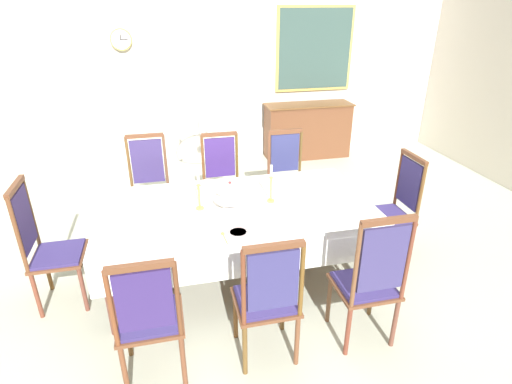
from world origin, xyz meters
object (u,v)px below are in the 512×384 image
Objects in this scene: chair_north_b at (222,181)px; chair_head_east at (394,207)px; chair_north_c at (287,176)px; candlestick_west at (199,195)px; dining_table at (236,212)px; candlestick_east at (271,187)px; chair_south_a at (149,317)px; soup_tureen at (230,194)px; chair_south_b at (268,298)px; mounted_clock at (121,40)px; framed_painting at (315,49)px; chair_head_west at (47,245)px; bowl_near_right at (208,183)px; bowl_near_left at (238,233)px; chair_north_a at (150,187)px; sideboard at (307,131)px; spoon_primary at (223,235)px; chair_south_c at (370,279)px; spoon_secondary at (198,184)px.

chair_north_b is 1.00× the size of chair_head_east.
candlestick_west reaches higher than chair_north_c.
candlestick_east reaches higher than dining_table.
soup_tureen is (0.73, 1.02, 0.34)m from chair_south_a.
candlestick_east is (-1.28, 0.00, 0.35)m from chair_head_east.
mounted_clock is (-1.07, 4.33, 1.38)m from chair_south_b.
framed_painting is at bearing 55.87° from candlestick_west.
chair_head_west reaches higher than chair_head_east.
candlestick_east is at bearing 0.00° from soup_tureen.
chair_head_east is 7.74× the size of bowl_near_right.
chair_north_c reaches higher than soup_tureen.
dining_table is at bearing 81.29° from bowl_near_left.
chair_north_a is 0.79× the size of sideboard.
chair_head_east reaches higher than dining_table.
spoon_primary is (-0.01, -1.01, -0.01)m from bowl_near_right.
chair_south_c is at bearing 76.49° from sideboard.
bowl_near_left is 0.12m from spoon_primary.
chair_south_c is 2.05m from chair_north_c.
chair_head_east is 4.45m from mounted_clock.
bowl_near_right reaches higher than spoon_primary.
framed_painting is at bearing -119.50° from sideboard.
framed_painting is at bearing 133.21° from chair_head_west.
chair_north_c is (0.77, 2.05, 0.01)m from chair_south_b.
bowl_near_left is at bearing 35.93° from chair_south_a.
chair_south_b is at bearing -0.09° from chair_south_a.
spoon_primary is (0.58, 0.53, 0.23)m from chair_south_a.
chair_north_b is at bearing 110.57° from chair_south_c.
chair_north_a is 0.72m from spoon_secondary.
chair_north_c is (1.58, 2.05, 0.01)m from chair_south_a.
chair_north_a is at bearing 125.18° from soup_tureen.
bowl_near_left is at bearing 86.01° from chair_north_b.
chair_head_east is at bearing 17.15° from bowl_near_left.
bowl_near_right is 3.14m from mounted_clock.
chair_south_b is 0.98× the size of chair_north_c.
bowl_near_left is (-1.68, -0.52, 0.23)m from chair_head_east.
chair_north_a is at bearing 127.43° from chair_south_c.
dining_table is at bearing 127.85° from chair_south_c.
chair_north_a is at bearing 111.39° from chair_south_b.
chair_south_b is 3.08× the size of candlestick_west.
bowl_near_left is at bearing 60.33° from chair_north_c.
dining_table is at bearing -0.00° from candlestick_west.
chair_south_a is 0.98× the size of chair_south_b.
dining_table is 7.86× the size of mounted_clock.
bowl_near_left is at bearing -84.14° from bowl_near_right.
chair_north_b is at bearing -129.67° from framed_painting.
chair_south_a reaches higher than sideboard.
candlestick_east is (0.64, 0.00, 0.00)m from candlestick_west.
spoon_secondary is at bearing 90.59° from spoon_primary.
chair_north_c is at bearing 69.37° from chair_south_b.
chair_north_c is 1.19m from candlestick_east.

